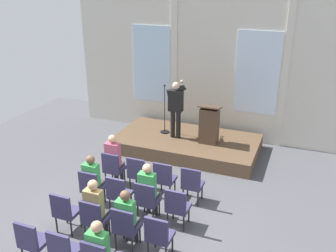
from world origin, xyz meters
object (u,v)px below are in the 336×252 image
chair_r3_c0 (32,240)px  chair_r1_c3 (177,206)px  audience_r1_c0 (93,178)px  chair_r1_c2 (147,199)px  chair_r2_c0 (65,210)px  audience_r2_c1 (95,206)px  lectern (209,125)px  chair_r3_c1 (64,250)px  audience_r3_c2 (100,248)px  audience_r0_c0 (114,157)px  chair_r1_c1 (118,192)px  chair_r2_c3 (159,234)px  speaker (176,106)px  chair_r0_c0 (113,167)px  chair_r2_c1 (94,218)px  mic_stand (165,122)px  audience_r2_c2 (127,215)px  chair_r0_c1 (138,172)px  chair_r0_c3 (192,183)px  audience_r1_c2 (148,188)px  chair_r2_c2 (125,226)px  chair_r1_c0 (91,186)px  chair_r0_c2 (164,177)px

chair_r3_c0 → chair_r1_c3: bearing=43.7°
audience_r1_c0 → chair_r1_c2: 1.40m
chair_r2_c0 → audience_r2_c1: bearing=6.6°
audience_r2_c1 → lectern: bearing=76.9°
chair_r3_c1 → audience_r1_c0: bearing=108.5°
chair_r1_c2 → audience_r3_c2: bearing=-90.0°
audience_r0_c0 → chair_r1_c2: 1.76m
chair_r1_c1 → chair_r2_c3: 1.70m
speaker → chair_r0_c0: speaker is taller
chair_r2_c1 → audience_r3_c2: size_ratio=0.74×
mic_stand → audience_r2_c2: 4.86m
audience_r2_c2 → chair_r0_c0: bearing=126.1°
chair_r2_c3 → chair_r3_c0: size_ratio=1.00×
chair_r0_c1 → chair_r0_c3: (1.38, 0.00, 0.00)m
chair_r0_c3 → audience_r3_c2: audience_r3_c2 is taller
audience_r0_c0 → chair_r3_c0: (0.00, -3.05, -0.23)m
audience_r0_c0 → audience_r1_c2: audience_r0_c0 is taller
chair_r2_c2 → audience_r2_c1: bearing=173.4°
chair_r2_c0 → chair_r2_c3: size_ratio=1.00×
chair_r1_c0 → audience_r1_c2: size_ratio=0.70×
chair_r2_c2 → lectern: bearing=85.6°
chair_r1_c3 → audience_r1_c0: bearing=177.7°
chair_r1_c1 → chair_r0_c1: bearing=90.0°
speaker → chair_r3_c1: (-0.01, -5.58, -0.88)m
lectern → chair_r0_c0: (-1.74, -2.60, -0.43)m
mic_stand → chair_r0_c3: mic_stand is taller
audience_r0_c0 → audience_r3_c2: bearing=-65.0°
chair_r1_c2 → chair_r2_c0: 1.70m
chair_r0_c1 → chair_r1_c1: 0.99m
chair_r3_c1 → lectern: bearing=79.4°
chair_r1_c2 → audience_r1_c2: bearing=90.0°
audience_r0_c0 → chair_r2_c0: audience_r0_c0 is taller
chair_r0_c1 → chair_r1_c1: size_ratio=1.00×
chair_r0_c1 → chair_r1_c3: (1.38, -0.99, 0.00)m
mic_stand → chair_r3_c0: (-0.25, -5.80, -0.21)m
chair_r0_c3 → chair_r2_c0: same height
audience_r2_c2 → chair_r0_c2: bearing=90.0°
mic_stand → chair_r1_c1: size_ratio=1.65×
audience_r1_c0 → chair_r1_c3: size_ratio=1.38×
audience_r0_c0 → audience_r2_c2: 2.41m
mic_stand → chair_r0_c3: (1.82, -2.83, -0.21)m
chair_r0_c1 → chair_r1_c3: same height
chair_r1_c3 → audience_r0_c0: bearing=152.7°
chair_r1_c1 → audience_r2_c1: size_ratio=0.69×
chair_r0_c3 → chair_r1_c0: 2.30m
chair_r1_c1 → chair_r2_c0: 1.21m
chair_r3_c0 → chair_r2_c1: bearing=55.1°
chair_r0_c0 → chair_r0_c2: 1.38m
speaker → chair_r2_c3: (1.37, -4.59, -0.88)m
audience_r2_c1 → chair_r2_c3: 1.40m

